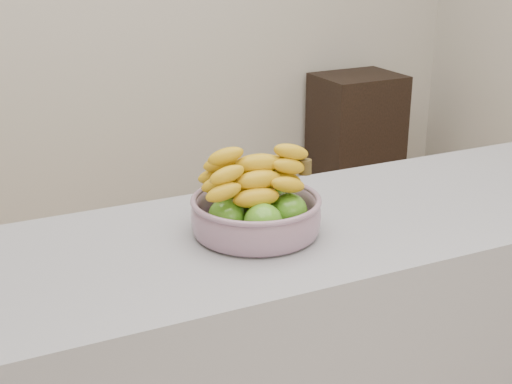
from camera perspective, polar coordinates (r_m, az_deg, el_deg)
counter at (r=1.93m, az=4.73°, el=-14.64°), size 2.00×0.60×0.90m
cabinet at (r=4.03m, az=7.95°, el=3.65°), size 0.46×0.37×0.80m
fruit_bowl at (r=1.62m, az=-0.01°, el=-1.37°), size 0.30×0.30×0.19m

